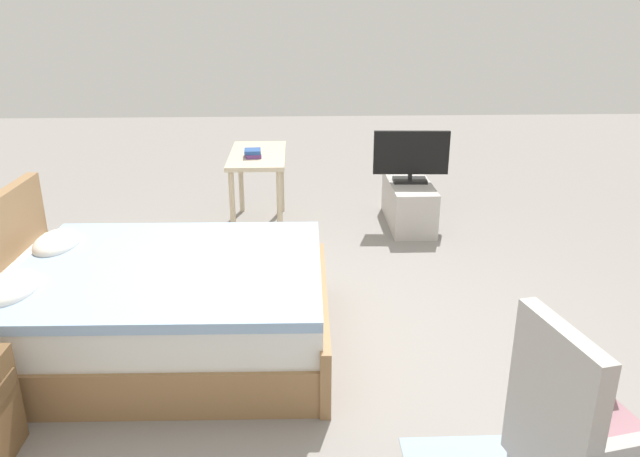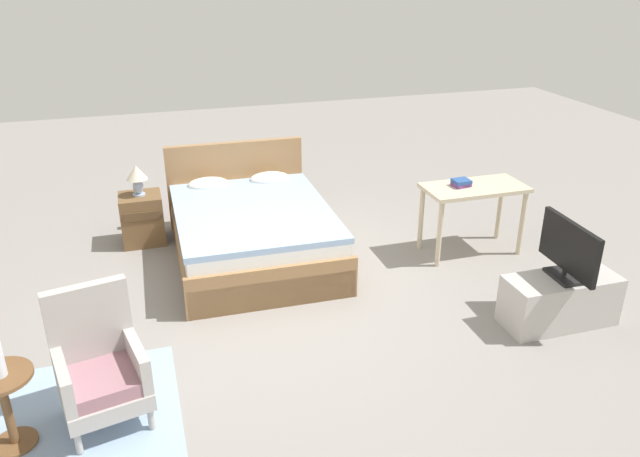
{
  "view_description": "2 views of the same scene",
  "coord_description": "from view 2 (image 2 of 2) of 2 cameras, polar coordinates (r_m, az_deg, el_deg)",
  "views": [
    {
      "loc": [
        -3.65,
        0.24,
        2.14
      ],
      "look_at": [
        0.28,
        0.08,
        0.66
      ],
      "focal_mm": 35.0,
      "sensor_mm": 36.0,
      "label": 1
    },
    {
      "loc": [
        -1.13,
        -4.63,
        2.9
      ],
      "look_at": [
        0.33,
        0.13,
        0.69
      ],
      "focal_mm": 35.0,
      "sensor_mm": 36.0,
      "label": 2
    }
  ],
  "objects": [
    {
      "name": "armchair_by_window_right",
      "position": [
        4.47,
        -19.48,
        -11.98
      ],
      "size": [
        0.64,
        0.64,
        0.92
      ],
      "color": "#ADA8A3",
      "rests_on": "floor_rug"
    },
    {
      "name": "ground_plane",
      "position": [
        5.58,
        -2.85,
        -7.43
      ],
      "size": [
        16.0,
        16.0,
        0.0
      ],
      "primitive_type": "plane",
      "color": "gray"
    },
    {
      "name": "nightstand",
      "position": [
        6.99,
        -15.94,
        0.86
      ],
      "size": [
        0.44,
        0.41,
        0.54
      ],
      "color": "brown",
      "rests_on": "ground_plane"
    },
    {
      "name": "bed",
      "position": [
        6.43,
        -6.28,
        -0.12
      ],
      "size": [
        1.58,
        2.13,
        0.96
      ],
      "color": "#997047",
      "rests_on": "ground_plane"
    },
    {
      "name": "table_lamp",
      "position": [
        6.82,
        -16.4,
        4.63
      ],
      "size": [
        0.22,
        0.22,
        0.33
      ],
      "color": "#9EADC6",
      "rests_on": "nightstand"
    },
    {
      "name": "floor_rug",
      "position": [
        4.73,
        -25.95,
        -16.74
      ],
      "size": [
        2.1,
        1.5,
        0.01
      ],
      "color": "#8EA8C6",
      "rests_on": "ground_plane"
    },
    {
      "name": "book_stack",
      "position": [
        6.48,
        12.79,
        4.1
      ],
      "size": [
        0.2,
        0.17,
        0.07
      ],
      "color": "#66387A",
      "rests_on": "vanity_desk"
    },
    {
      "name": "side_table",
      "position": [
        4.48,
        -26.85,
        -13.95
      ],
      "size": [
        0.4,
        0.4,
        0.54
      ],
      "color": "brown",
      "rests_on": "ground_plane"
    },
    {
      "name": "vanity_desk",
      "position": [
        6.56,
        13.88,
        2.9
      ],
      "size": [
        1.04,
        0.52,
        0.73
      ],
      "color": "beige",
      "rests_on": "ground_plane"
    },
    {
      "name": "tv_stand",
      "position": [
        5.67,
        21.06,
        -6.15
      ],
      "size": [
        0.96,
        0.4,
        0.43
      ],
      "color": "#B7B2AD",
      "rests_on": "ground_plane"
    },
    {
      "name": "tv_flatscreen",
      "position": [
        5.46,
        21.8,
        -1.83
      ],
      "size": [
        0.21,
        0.72,
        0.5
      ],
      "color": "black",
      "rests_on": "tv_stand"
    }
  ]
}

